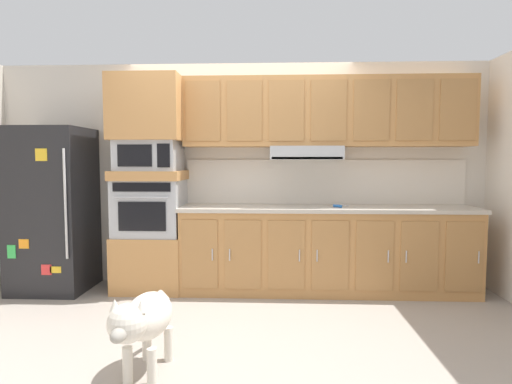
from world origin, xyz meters
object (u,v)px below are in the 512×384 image
(microwave, at_px, (149,156))
(dog, at_px, (144,320))
(refrigerator, at_px, (53,209))
(built_in_oven, at_px, (150,207))
(screwdriver, at_px, (338,206))

(microwave, distance_m, dog, 2.23)
(refrigerator, relative_size, dog, 1.92)
(built_in_oven, relative_size, microwave, 1.09)
(built_in_oven, bearing_deg, microwave, -0.77)
(screwdriver, relative_size, dog, 0.18)
(built_in_oven, distance_m, dog, 2.02)
(screwdriver, bearing_deg, refrigerator, 179.94)
(refrigerator, relative_size, microwave, 2.73)
(microwave, bearing_deg, screwdriver, -2.01)
(microwave, bearing_deg, refrigerator, -176.32)
(dog, bearing_deg, screwdriver, 143.98)
(refrigerator, xyz_separation_m, screwdriver, (3.07, -0.00, 0.05))
(built_in_oven, xyz_separation_m, screwdriver, (2.02, -0.07, 0.03))
(screwdriver, height_order, dog, screwdriver)
(screwdriver, bearing_deg, dog, -129.62)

